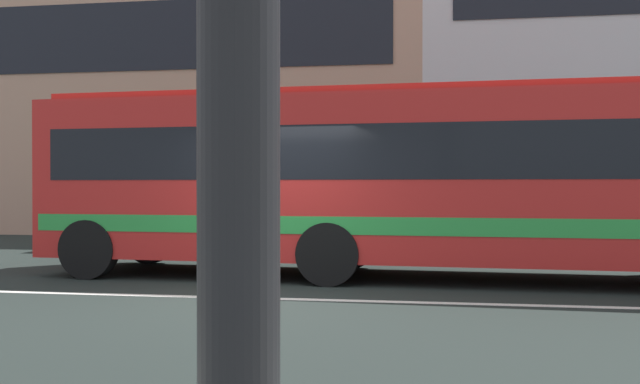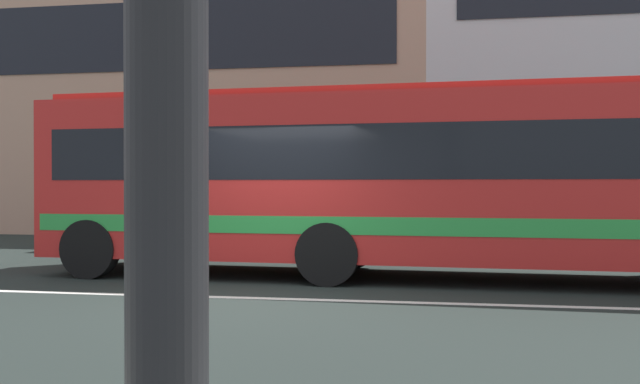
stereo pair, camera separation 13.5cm
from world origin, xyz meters
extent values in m
plane|color=#212926|center=(0.00, 0.00, 0.00)|extent=(160.00, 160.00, 0.00)
cube|color=silver|center=(0.00, 0.00, 0.00)|extent=(60.00, 0.16, 0.01)
cube|color=#1D4325|center=(-0.12, 6.24, 0.48)|extent=(12.82, 1.10, 0.96)
cube|color=tan|center=(-8.35, 15.96, 5.35)|extent=(21.19, 10.37, 10.70)
cube|color=black|center=(-8.35, 10.75, 6.21)|extent=(19.50, 0.04, 2.14)
cube|color=red|center=(1.61, 2.45, 1.70)|extent=(11.81, 3.09, 2.69)
cube|color=black|center=(1.61, 2.45, 2.10)|extent=(11.11, 3.08, 0.86)
cube|color=green|center=(1.61, 2.45, 0.96)|extent=(11.58, 3.10, 0.28)
cube|color=red|center=(1.61, 2.45, 3.10)|extent=(11.32, 2.67, 0.12)
cylinder|color=black|center=(0.94, 3.64, 0.50)|extent=(1.01, 0.33, 1.00)
cylinder|color=black|center=(0.82, 1.33, 0.50)|extent=(1.01, 0.33, 1.00)
cylinder|color=black|center=(-3.18, 3.84, 0.50)|extent=(1.01, 0.33, 1.00)
cylinder|color=black|center=(-3.29, 1.53, 0.50)|extent=(1.01, 0.33, 1.00)
camera|label=1|loc=(2.32, -9.23, 1.58)|focal=38.21mm
camera|label=2|loc=(2.46, -9.21, 1.58)|focal=38.21mm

